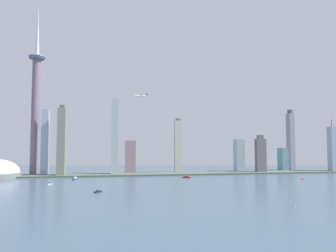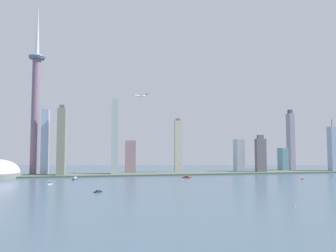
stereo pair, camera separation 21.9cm
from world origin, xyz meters
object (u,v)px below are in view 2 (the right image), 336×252
skyscraper_6 (283,159)px  skyscraper_5 (261,155)px  skyscraper_0 (239,155)px  skyscraper_7 (291,141)px  skyscraper_1 (62,142)px  boat_0 (75,179)px  skyscraper_3 (130,157)px  observation_tower (36,99)px  skyscraper_4 (115,137)px  boat_5 (98,191)px  boat_2 (303,178)px  skyscraper_2 (333,149)px  boat_1 (50,184)px  channel_buoy_0 (295,206)px  boat_3 (187,177)px  airplane (141,96)px  skyscraper_9 (178,146)px  skyscraper_8 (45,142)px

skyscraper_6 → skyscraper_5: bearing=-147.8°
skyscraper_0 → skyscraper_7: (150.94, 16.99, 36.24)m
skyscraper_1 → boat_0: skyscraper_1 is taller
skyscraper_5 → skyscraper_3: bearing=174.2°
observation_tower → skyscraper_4: (169.01, -31.13, -81.11)m
observation_tower → boat_0: size_ratio=23.45×
observation_tower → boat_5: observation_tower is taller
boat_2 → skyscraper_2: bearing=-170.1°
boat_1 → boat_2: boat_1 is taller
skyscraper_2 → channel_buoy_0: 497.42m
observation_tower → skyscraper_0: size_ratio=4.76×
skyscraper_0 → channel_buoy_0: skyscraper_0 is taller
skyscraper_0 → boat_3: (-165.08, -131.22, -37.99)m
airplane → skyscraper_3: bearing=9.0°
skyscraper_0 → skyscraper_2: 219.64m
skyscraper_6 → skyscraper_9: (-269.79, 1.80, 33.70)m
airplane → boat_1: bearing=34.6°
boat_0 → boat_1: boat_0 is taller
skyscraper_1 → boat_3: size_ratio=8.05×
skyscraper_0 → channel_buoy_0: size_ratio=45.21×
skyscraper_2 → skyscraper_0: bearing=163.0°
skyscraper_7 → channel_buoy_0: skyscraper_7 is taller
skyscraper_5 → boat_3: (-192.36, -72.19, -39.75)m
skyscraper_2 → airplane: bearing=174.4°
skyscraper_0 → skyscraper_1: 416.34m
skyscraper_3 → boat_3: (103.27, -102.25, -35.86)m
skyscraper_5 → channel_buoy_0: skyscraper_5 is taller
skyscraper_3 → boat_1: bearing=-129.7°
skyscraper_0 → boat_2: 201.40m
skyscraper_8 → boat_0: (71.38, -84.64, -67.49)m
skyscraper_1 → skyscraper_8: bearing=149.5°
skyscraper_4 → skyscraper_6: 424.84m
skyscraper_1 → boat_1: 149.61m
skyscraper_0 → observation_tower: bearing=-177.7°
skyscraper_4 → boat_1: 194.90m
skyscraper_7 → boat_5: 574.13m
skyscraper_2 → boat_3: size_ratio=6.92×
boat_1 → skyscraper_8: bearing=-103.5°
observation_tower → skyscraper_8: 99.52m
boat_2 → airplane: bearing=-59.0°
skyscraper_2 → boat_1: 631.85m
airplane → channel_buoy_0: bearing=93.7°
skyscraper_8 → skyscraper_9: (292.31, 39.57, -7.13)m
channel_buoy_0 → skyscraper_3: bearing=109.9°
skyscraper_3 → skyscraper_8: bearing=-176.0°
skyscraper_3 → boat_1: skyscraper_3 is taller
skyscraper_3 → boat_1: 218.86m
skyscraper_8 → boat_1: bearing=-75.4°
skyscraper_0 → skyscraper_7: bearing=6.4°
skyscraper_2 → skyscraper_3: skyscraper_2 is taller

